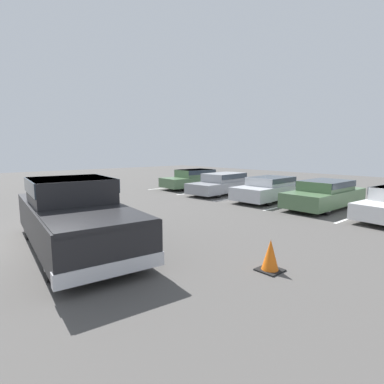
% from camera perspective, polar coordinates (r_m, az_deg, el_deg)
% --- Properties ---
extents(ground_plane, '(60.00, 60.00, 0.00)m').
position_cam_1_polar(ground_plane, '(9.49, -28.55, -8.49)').
color(ground_plane, '#4C4947').
extents(stall_stripe_a, '(0.12, 4.91, 0.01)m').
position_cam_1_polar(stall_stripe_a, '(20.93, -2.67, 1.04)').
color(stall_stripe_a, white).
rests_on(stall_stripe_a, ground_plane).
extents(stall_stripe_b, '(0.12, 4.91, 0.01)m').
position_cam_1_polar(stall_stripe_b, '(18.70, 2.99, 0.20)').
color(stall_stripe_b, white).
rests_on(stall_stripe_b, ground_plane).
extents(stall_stripe_c, '(0.12, 4.91, 0.01)m').
position_cam_1_polar(stall_stripe_c, '(16.72, 10.08, -0.84)').
color(stall_stripe_c, white).
rests_on(stall_stripe_c, ground_plane).
extents(stall_stripe_d, '(0.12, 4.91, 0.01)m').
position_cam_1_polar(stall_stripe_d, '(15.06, 18.91, -2.12)').
color(stall_stripe_d, white).
rests_on(stall_stripe_d, ground_plane).
extents(stall_stripe_e, '(0.12, 4.91, 0.01)m').
position_cam_1_polar(stall_stripe_e, '(13.84, 29.61, -3.60)').
color(stall_stripe_e, white).
rests_on(stall_stripe_e, ground_plane).
extents(pickup_truck, '(5.80, 2.67, 1.82)m').
position_cam_1_polar(pickup_truck, '(8.24, -21.42, -4.03)').
color(pickup_truck, black).
rests_on(pickup_truck, ground_plane).
extents(parked_sedan_a, '(1.88, 4.56, 1.25)m').
position_cam_1_polar(parked_sedan_a, '(19.94, 0.48, 2.62)').
color(parked_sedan_a, '#4C6B47').
rests_on(parked_sedan_a, ground_plane).
extents(parked_sedan_b, '(2.19, 4.89, 1.20)m').
position_cam_1_polar(parked_sedan_b, '(17.56, 6.00, 1.75)').
color(parked_sedan_b, gray).
rests_on(parked_sedan_b, ground_plane).
extents(parked_sedan_c, '(2.00, 4.47, 1.20)m').
position_cam_1_polar(parked_sedan_c, '(15.59, 14.59, 0.74)').
color(parked_sedan_c, '#B7BABF').
rests_on(parked_sedan_c, ground_plane).
extents(parked_sedan_d, '(1.78, 4.50, 1.22)m').
position_cam_1_polar(parked_sedan_d, '(14.35, 23.98, -0.25)').
color(parked_sedan_d, '#4C6B47').
rests_on(parked_sedan_d, ground_plane).
extents(traffic_cone, '(0.49, 0.49, 0.68)m').
position_cam_1_polar(traffic_cone, '(6.65, 14.69, -11.74)').
color(traffic_cone, black).
rests_on(traffic_cone, ground_plane).
extents(wheel_stop_curb, '(1.90, 0.20, 0.14)m').
position_cam_1_polar(wheel_stop_curb, '(21.18, 8.38, 1.22)').
color(wheel_stop_curb, '#B7B2A8').
rests_on(wheel_stop_curb, ground_plane).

